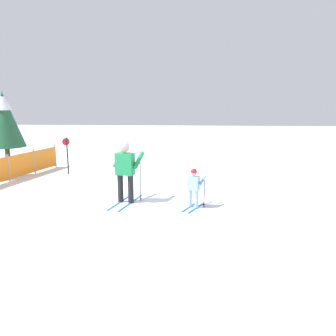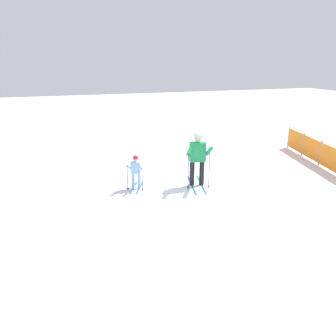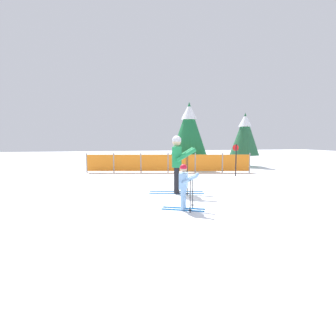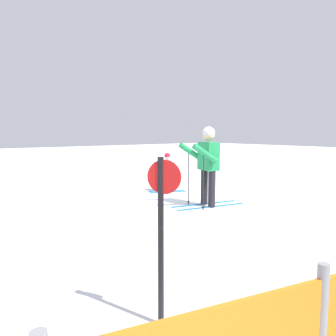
# 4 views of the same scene
# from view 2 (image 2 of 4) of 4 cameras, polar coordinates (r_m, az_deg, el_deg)

# --- Properties ---
(ground_plane) EXTENTS (60.00, 60.00, 0.00)m
(ground_plane) POSITION_cam_2_polar(r_m,az_deg,el_deg) (10.55, 6.57, -2.89)
(ground_plane) COLOR white
(skier_adult) EXTENTS (1.68, 0.84, 1.74)m
(skier_adult) POSITION_cam_2_polar(r_m,az_deg,el_deg) (10.13, 5.18, 2.48)
(skier_adult) COLOR #1966B2
(skier_adult) RESTS_ON ground_plane
(skier_child) EXTENTS (1.00, 0.67, 1.06)m
(skier_child) POSITION_cam_2_polar(r_m,az_deg,el_deg) (10.01, -5.64, -0.25)
(skier_child) COLOR #1966B2
(skier_child) RESTS_ON ground_plane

